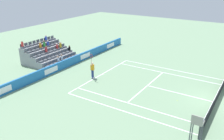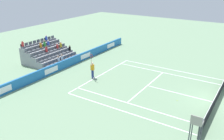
# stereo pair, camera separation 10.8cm
# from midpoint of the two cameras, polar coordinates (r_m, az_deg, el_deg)

# --- Properties ---
(ground_plane) EXTENTS (80.00, 80.00, 0.00)m
(ground_plane) POSITION_cam_midpoint_polar(r_m,az_deg,el_deg) (22.80, 23.31, -7.07)
(ground_plane) COLOR gray
(line_baseline) EXTENTS (10.97, 0.10, 0.01)m
(line_baseline) POSITION_cam_midpoint_polar(r_m,az_deg,el_deg) (26.77, -2.27, -1.00)
(line_baseline) COLOR white
(line_baseline) RESTS_ON ground
(line_service) EXTENTS (8.23, 0.10, 0.01)m
(line_service) POSITION_cam_midpoint_polar(r_m,az_deg,el_deg) (24.30, 8.45, -3.64)
(line_service) COLOR white
(line_service) RESTS_ON ground
(line_centre_service) EXTENTS (0.10, 6.40, 0.01)m
(line_centre_service) POSITION_cam_midpoint_polar(r_m,az_deg,el_deg) (23.35, 15.62, -5.34)
(line_centre_service) COLOR white
(line_centre_service) RESTS_ON ground
(line_singles_sideline_left) EXTENTS (0.10, 11.89, 0.01)m
(line_singles_sideline_left) POSITION_cam_midpoint_polar(r_m,az_deg,el_deg) (20.81, 4.81, -8.00)
(line_singles_sideline_left) COLOR white
(line_singles_sideline_left) RESTS_ON ground
(line_singles_sideline_right) EXTENTS (0.10, 11.89, 0.01)m
(line_singles_sideline_right) POSITION_cam_midpoint_polar(r_m,az_deg,el_deg) (27.69, 12.87, -0.77)
(line_singles_sideline_right) COLOR white
(line_singles_sideline_right) RESTS_ON ground
(line_doubles_sideline_left) EXTENTS (0.10, 11.89, 0.01)m
(line_doubles_sideline_left) POSITION_cam_midpoint_polar(r_m,az_deg,el_deg) (19.77, 2.91, -9.66)
(line_doubles_sideline_left) COLOR white
(line_doubles_sideline_left) RESTS_ON ground
(line_doubles_sideline_right) EXTENTS (0.10, 11.89, 0.01)m
(line_doubles_sideline_right) POSITION_cam_midpoint_polar(r_m,az_deg,el_deg) (28.90, 13.82, 0.10)
(line_doubles_sideline_right) COLOR white
(line_doubles_sideline_right) RESTS_ON ground
(line_centre_mark) EXTENTS (0.10, 0.20, 0.01)m
(line_centre_mark) POSITION_cam_midpoint_polar(r_m,az_deg,el_deg) (26.72, -2.09, -1.04)
(line_centre_mark) COLOR white
(line_centre_mark) RESTS_ON ground
(sponsor_barrier) EXTENTS (24.05, 0.22, 1.01)m
(sponsor_barrier) POSITION_cam_midpoint_polar(r_m,az_deg,el_deg) (29.40, -9.91, 1.81)
(sponsor_barrier) COLOR #1E66AD
(sponsor_barrier) RESTS_ON ground
(tennis_net) EXTENTS (11.97, 0.10, 1.07)m
(tennis_net) POSITION_cam_midpoint_polar(r_m,az_deg,el_deg) (22.59, 23.49, -5.96)
(tennis_net) COLOR #33383D
(tennis_net) RESTS_ON ground
(tennis_player) EXTENTS (0.54, 0.41, 2.85)m
(tennis_player) POSITION_cam_midpoint_polar(r_m,az_deg,el_deg) (25.51, -4.49, 0.18)
(tennis_player) COLOR navy
(tennis_player) RESTS_ON ground
(umpire_chair) EXTENTS (0.70, 0.70, 2.34)m
(umpire_chair) POSITION_cam_midpoint_polar(r_m,az_deg,el_deg) (16.22, 19.38, -12.28)
(umpire_chair) COLOR #474C54
(umpire_chair) RESTS_ON ground
(stadium_stand) EXTENTS (5.58, 4.75, 3.02)m
(stadium_stand) POSITION_cam_midpoint_polar(r_m,az_deg,el_deg) (31.73, -14.74, 3.48)
(stadium_stand) COLOR gray
(stadium_stand) RESTS_ON ground
(loose_tennis_ball) EXTENTS (0.07, 0.07, 0.07)m
(loose_tennis_ball) POSITION_cam_midpoint_polar(r_m,az_deg,el_deg) (22.01, 15.17, -6.91)
(loose_tennis_ball) COLOR #D1E533
(loose_tennis_ball) RESTS_ON ground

